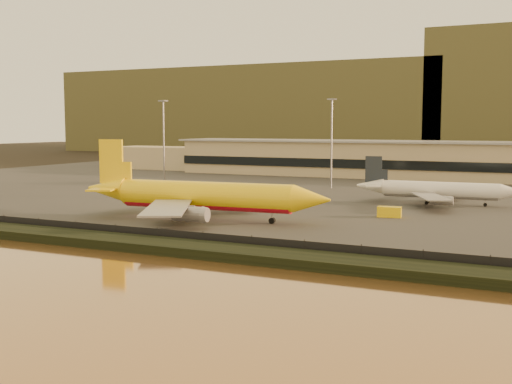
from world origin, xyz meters
TOP-DOWN VIEW (x-y plane):
  - ground at (0.00, 0.00)m, footprint 900.00×900.00m
  - embankment at (0.00, -17.00)m, footprint 320.00×7.00m
  - tarmac at (0.00, 95.00)m, footprint 320.00×220.00m
  - perimeter_fence at (0.00, -13.00)m, footprint 300.00×0.05m
  - terminal_building at (-14.52, 125.55)m, footprint 202.00×25.00m
  - apron_light_masts at (15.00, 75.00)m, footprint 152.20×12.20m
  - distant_hills at (-20.74, 340.00)m, footprint 470.00×160.00m
  - dhl_cargo_jet at (-12.28, 10.96)m, footprint 50.60×49.40m
  - white_narrowbody_jet at (23.93, 54.75)m, footprint 37.15×36.28m
  - gse_vehicle_yellow at (19.23, 29.70)m, footprint 4.80×2.64m
  - gse_vehicle_white at (-15.88, 34.53)m, footprint 4.61×2.72m

SIDE VIEW (x-z plane):
  - ground at x=0.00m, z-range 0.00..0.00m
  - tarmac at x=0.00m, z-range 0.00..0.20m
  - embankment at x=0.00m, z-range 0.00..1.40m
  - gse_vehicle_white at x=-15.88m, z-range 0.20..2.14m
  - gse_vehicle_yellow at x=19.23m, z-range 0.20..2.26m
  - perimeter_fence at x=0.00m, z-range 0.20..2.40m
  - white_narrowbody_jet at x=23.93m, z-range -1.95..8.73m
  - dhl_cargo_jet at x=-12.28m, z-range -2.84..12.27m
  - terminal_building at x=-14.52m, z-range -0.05..12.55m
  - apron_light_masts at x=15.00m, z-range 3.00..28.40m
  - distant_hills at x=-20.74m, z-range -3.61..66.39m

